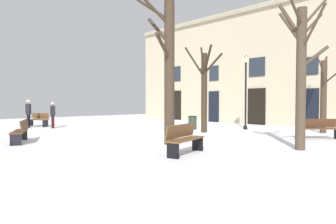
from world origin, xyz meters
The scene contains 14 objects.
ground_plane centered at (0.00, 0.00, 0.00)m, with size 37.75×37.75×0.00m, color white.
building_facade centered at (0.00, 10.50, 4.12)m, with size 23.60×0.60×8.16m.
tree_center centered at (6.77, 1.59, 2.59)m, with size 1.71×3.03×5.19m.
tree_foreground centered at (2.84, -0.63, 2.91)m, with size 1.76×2.19×6.17m.
tree_left_of_center centered at (5.29, 7.80, 1.98)m, with size 2.05×2.36×3.95m.
tree_right_of_center centered at (0.98, 3.68, 2.26)m, with size 2.23×1.60×4.41m.
streetlamp centered at (1.52, 6.66, 2.55)m, with size 0.30×0.30×4.19m.
litter_bin centered at (-0.55, 4.50, 0.38)m, with size 0.49×0.49×0.76m.
bench_back_to_back_right centered at (6.05, 5.00, 0.44)m, with size 1.55×1.50×0.85m.
bench_facing_shops centered at (-8.58, -1.07, 0.44)m, with size 1.59×0.90×0.85m.
bench_far_corner centered at (-1.41, -4.43, 0.45)m, with size 1.90×1.20×0.87m.
bench_near_center_tree centered at (4.72, -1.75, 0.47)m, with size 0.89×1.78×0.90m.
person_by_shop_door centered at (-8.03, -1.87, 0.93)m, with size 0.44×0.40×1.68m.
person_strolling centered at (-6.78, -0.91, 0.85)m, with size 0.42×0.30×1.56m.
Camera 1 is at (10.99, -8.38, 1.59)m, focal length 32.64 mm.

